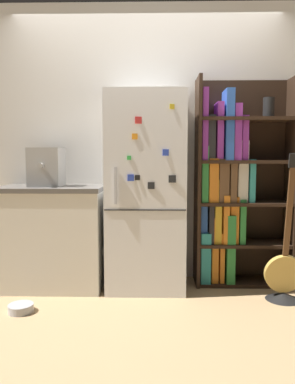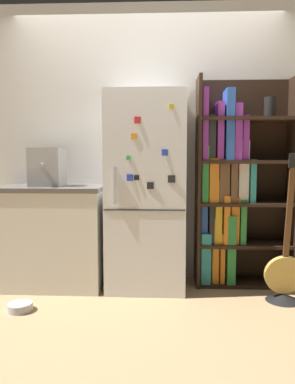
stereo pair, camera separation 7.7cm
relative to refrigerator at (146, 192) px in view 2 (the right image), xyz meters
name	(u,v)px [view 2 (the right image)]	position (x,y,z in m)	size (l,w,h in m)	color
ground_plane	(145,293)	(0.00, -0.17, -0.86)	(16.00, 16.00, 0.00)	tan
wall_back	(148,144)	(0.00, 0.31, 0.44)	(8.00, 0.05, 2.60)	silver
refrigerator	(146,192)	(0.00, 0.00, 0.00)	(0.68, 0.59, 1.73)	silver
bookshelf	(232,188)	(0.78, 0.14, 0.02)	(0.87, 0.34, 1.88)	black
kitchen_counter	(53,236)	(-0.85, 0.01, -0.41)	(0.93, 0.58, 0.91)	silver
espresso_machine	(47,167)	(-0.89, 0.01, 0.22)	(0.28, 0.34, 0.34)	#A5A39E
guitar	(284,280)	(1.14, -0.30, -0.69)	(0.32, 0.29, 1.20)	black
pet_bowl	(20,306)	(-0.93, -0.59, -0.83)	(0.19, 0.19, 0.06)	#B7B7BC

